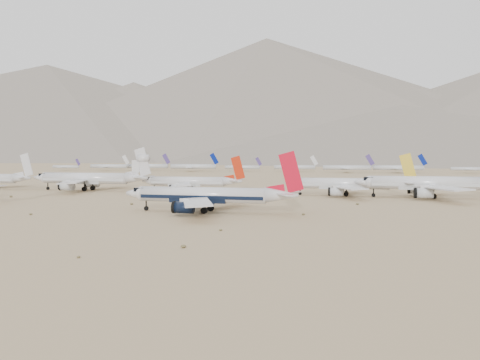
{
  "coord_description": "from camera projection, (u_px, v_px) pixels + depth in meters",
  "views": [
    {
      "loc": [
        37.04,
        -118.58,
        15.35
      ],
      "look_at": [
        -0.91,
        36.21,
        7.0
      ],
      "focal_mm": 35.0,
      "sensor_mm": 36.0,
      "label": 1
    }
  ],
  "objects": [
    {
      "name": "row2_navy_widebody",
      "position": [
        434.0,
        184.0,
        167.63
      ],
      "size": [
        53.21,
        52.04,
        18.93
      ],
      "color": "silver",
      "rests_on": "ground"
    },
    {
      "name": "ground",
      "position": [
        211.0,
        213.0,
        124.63
      ],
      "size": [
        7000.0,
        7000.0,
        0.0
      ],
      "primitive_type": "plane",
      "color": "#927D55",
      "rests_on": "ground"
    },
    {
      "name": "row2_orange_tail",
      "position": [
        192.0,
        182.0,
        196.26
      ],
      "size": [
        42.96,
        42.02,
        15.32
      ],
      "color": "silver",
      "rests_on": "ground"
    },
    {
      "name": "desert_scrub",
      "position": [
        179.0,
        230.0,
        94.73
      ],
      "size": [
        261.14,
        121.67,
        0.63
      ],
      "color": "brown",
      "rests_on": "ground"
    },
    {
      "name": "distant_storage_row",
      "position": [
        325.0,
        167.0,
        429.31
      ],
      "size": [
        557.17,
        58.01,
        15.66
      ],
      "color": "silver",
      "rests_on": "ground"
    },
    {
      "name": "row2_white_trijet",
      "position": [
        91.0,
        178.0,
        203.41
      ],
      "size": [
        53.45,
        52.23,
        18.94
      ],
      "color": "silver",
      "rests_on": "ground"
    },
    {
      "name": "main_airliner",
      "position": [
        210.0,
        196.0,
        125.82
      ],
      "size": [
        46.96,
        45.87,
        16.57
      ],
      "color": "silver",
      "rests_on": "ground"
    },
    {
      "name": "mountain_range",
      "position": [
        365.0,
        107.0,
        1696.41
      ],
      "size": [
        7354.0,
        3024.0,
        470.0
      ],
      "color": "slate",
      "rests_on": "ground"
    },
    {
      "name": "row2_gold_tail",
      "position": [
        348.0,
        184.0,
        176.97
      ],
      "size": [
        45.88,
        44.87,
        16.34
      ],
      "color": "silver",
      "rests_on": "ground"
    }
  ]
}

